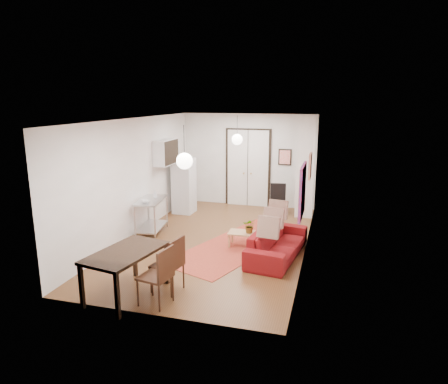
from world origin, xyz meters
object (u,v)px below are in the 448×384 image
(coffee_table, at_px, (245,234))
(black_side_chair, at_px, (278,194))
(dining_chair_near, at_px, (169,258))
(dining_chair_far, at_px, (157,268))
(kitchen_counter, at_px, (151,212))
(fridge, at_px, (184,186))
(sofa, at_px, (278,243))
(dining_table, at_px, (126,256))

(coffee_table, relative_size, black_side_chair, 0.82)
(dining_chair_near, bearing_deg, dining_chair_far, 10.14)
(kitchen_counter, distance_m, fridge, 2.03)
(sofa, xyz_separation_m, dining_chair_far, (-1.66, -2.49, 0.27))
(dining_chair_near, bearing_deg, black_side_chair, 177.68)
(coffee_table, bearing_deg, dining_table, -117.22)
(dining_chair_near, bearing_deg, sofa, 150.38)
(sofa, bearing_deg, dining_table, 145.29)
(coffee_table, relative_size, dining_chair_far, 0.79)
(dining_chair_near, relative_size, dining_chair_far, 1.00)
(dining_chair_far, distance_m, black_side_chair, 6.00)
(black_side_chair, bearing_deg, dining_chair_far, 70.01)
(dining_table, xyz_separation_m, black_side_chair, (1.79, 5.84, -0.16))
(fridge, relative_size, black_side_chair, 1.70)
(dining_chair_far, bearing_deg, black_side_chair, 178.69)
(fridge, xyz_separation_m, dining_chair_far, (1.53, -5.17, -0.23))
(sofa, bearing_deg, dining_chair_far, 154.23)
(sofa, relative_size, dining_chair_far, 2.13)
(fridge, bearing_deg, dining_chair_near, -69.50)
(sofa, distance_m, dining_chair_far, 3.00)
(sofa, relative_size, dining_chair_near, 2.13)
(sofa, xyz_separation_m, coffee_table, (-0.80, 0.40, -0.01))
(fridge, bearing_deg, coffee_table, -41.27)
(dining_table, bearing_deg, fridge, 100.28)
(dining_table, relative_size, dining_chair_far, 1.58)
(kitchen_counter, relative_size, dining_chair_far, 1.22)
(sofa, height_order, fridge, fridge)
(dining_chair_far, bearing_deg, fridge, -153.36)
(dining_table, distance_m, dining_chair_near, 0.76)
(sofa, relative_size, black_side_chair, 2.22)
(kitchen_counter, bearing_deg, black_side_chair, 35.93)
(kitchen_counter, bearing_deg, dining_chair_near, -66.55)
(sofa, bearing_deg, coffee_table, 71.69)
(sofa, relative_size, fridge, 1.31)
(coffee_table, bearing_deg, dining_chair_near, -109.85)
(sofa, xyz_separation_m, dining_chair_near, (-1.66, -2.00, 0.27))
(dining_table, bearing_deg, dining_chair_near, 37.02)
(sofa, bearing_deg, black_side_chair, 15.93)
(coffee_table, xyz_separation_m, dining_table, (-1.46, -2.85, 0.43))
(sofa, height_order, coffee_table, sofa)
(coffee_table, bearing_deg, sofa, -26.31)
(dining_table, bearing_deg, dining_chair_far, -3.46)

